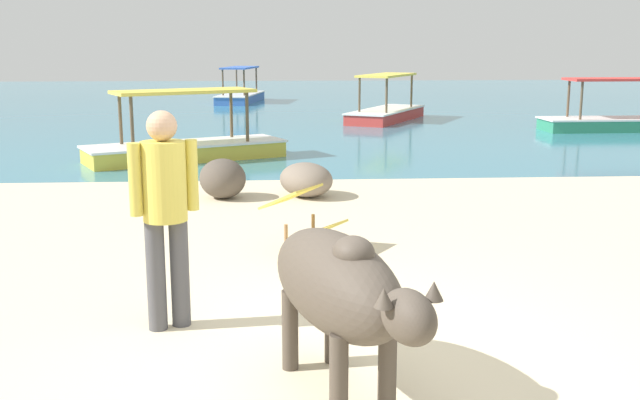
% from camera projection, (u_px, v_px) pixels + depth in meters
% --- Properties ---
extents(sand_beach, '(18.00, 14.00, 0.04)m').
position_uv_depth(sand_beach, '(356.00, 373.00, 4.87)').
color(sand_beach, beige).
rests_on(sand_beach, ground).
extents(water_surface, '(60.00, 36.00, 0.03)m').
position_uv_depth(water_surface, '(288.00, 106.00, 26.37)').
color(water_surface, teal).
rests_on(water_surface, ground).
extents(cow, '(0.97, 1.85, 1.03)m').
position_uv_depth(cow, '(339.00, 286.00, 4.40)').
color(cow, '#4C4238').
rests_on(cow, sand_beach).
extents(deck_chair_far, '(0.93, 0.87, 0.68)m').
position_uv_depth(deck_chair_far, '(304.00, 216.00, 7.55)').
color(deck_chair_far, olive).
rests_on(deck_chair_far, sand_beach).
extents(person_standing, '(0.47, 0.32, 1.62)m').
position_uv_depth(person_standing, '(165.00, 203.00, 5.43)').
color(person_standing, '#4C4C51').
rests_on(person_standing, sand_beach).
extents(shore_rock_large, '(1.01, 1.09, 0.47)m').
position_uv_depth(shore_rock_large, '(306.00, 180.00, 10.39)').
color(shore_rock_large, gray).
rests_on(shore_rock_large, sand_beach).
extents(shore_rock_medium, '(0.87, 0.90, 0.55)m').
position_uv_depth(shore_rock_medium, '(223.00, 179.00, 10.26)').
color(shore_rock_medium, brown).
rests_on(shore_rock_medium, sand_beach).
extents(boat_yellow, '(3.81, 2.63, 1.29)m').
position_uv_depth(boat_yellow, '(186.00, 145.00, 13.84)').
color(boat_yellow, gold).
rests_on(boat_yellow, water_surface).
extents(boat_blue, '(1.79, 3.82, 1.29)m').
position_uv_depth(boat_blue, '(240.00, 95.00, 27.66)').
color(boat_blue, '#3866B7').
rests_on(boat_blue, water_surface).
extents(boat_red, '(2.74, 3.78, 1.29)m').
position_uv_depth(boat_red, '(386.00, 111.00, 21.00)').
color(boat_red, '#C63833').
rests_on(boat_red, water_surface).
extents(boat_green, '(3.69, 1.22, 1.29)m').
position_uv_depth(boat_green, '(616.00, 120.00, 18.54)').
color(boat_green, '#338E66').
rests_on(boat_green, water_surface).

